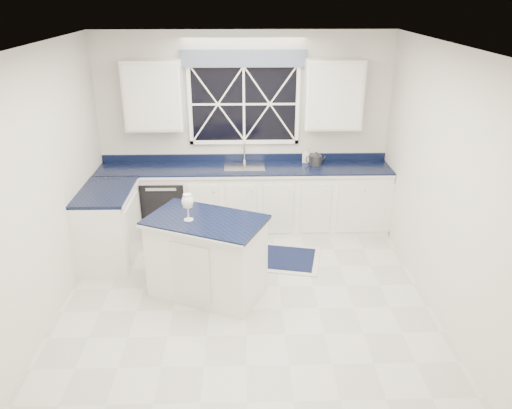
{
  "coord_description": "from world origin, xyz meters",
  "views": [
    {
      "loc": [
        -0.01,
        -4.48,
        3.17
      ],
      "look_at": [
        0.12,
        0.4,
        1.06
      ],
      "focal_mm": 35.0,
      "sensor_mm": 36.0,
      "label": 1
    }
  ],
  "objects_px": {
    "dishwasher": "(166,204)",
    "island": "(207,256)",
    "kettle": "(316,159)",
    "soap_bottle": "(307,155)",
    "faucet": "(244,152)",
    "wine_glass": "(188,202)"
  },
  "relations": [
    {
      "from": "dishwasher",
      "to": "island",
      "type": "height_order",
      "value": "island"
    },
    {
      "from": "island",
      "to": "kettle",
      "type": "distance_m",
      "value": 2.26
    },
    {
      "from": "dishwasher",
      "to": "kettle",
      "type": "relative_size",
      "value": 2.98
    },
    {
      "from": "soap_bottle",
      "to": "dishwasher",
      "type": "bearing_deg",
      "value": -174.02
    },
    {
      "from": "dishwasher",
      "to": "kettle",
      "type": "distance_m",
      "value": 2.17
    },
    {
      "from": "soap_bottle",
      "to": "faucet",
      "type": "bearing_deg",
      "value": -179.23
    },
    {
      "from": "faucet",
      "to": "kettle",
      "type": "relative_size",
      "value": 1.1
    },
    {
      "from": "soap_bottle",
      "to": "wine_glass",
      "type": "bearing_deg",
      "value": -128.73
    },
    {
      "from": "faucet",
      "to": "kettle",
      "type": "height_order",
      "value": "faucet"
    },
    {
      "from": "kettle",
      "to": "wine_glass",
      "type": "bearing_deg",
      "value": -130.96
    },
    {
      "from": "dishwasher",
      "to": "wine_glass",
      "type": "bearing_deg",
      "value": -72.91
    },
    {
      "from": "wine_glass",
      "to": "kettle",
      "type": "bearing_deg",
      "value": 47.13
    },
    {
      "from": "dishwasher",
      "to": "kettle",
      "type": "xyz_separation_m",
      "value": [
        2.08,
        0.08,
        0.62
      ]
    },
    {
      "from": "island",
      "to": "kettle",
      "type": "relative_size",
      "value": 5.18
    },
    {
      "from": "faucet",
      "to": "soap_bottle",
      "type": "height_order",
      "value": "faucet"
    },
    {
      "from": "dishwasher",
      "to": "soap_bottle",
      "type": "bearing_deg",
      "value": 5.98
    },
    {
      "from": "faucet",
      "to": "soap_bottle",
      "type": "distance_m",
      "value": 0.87
    },
    {
      "from": "faucet",
      "to": "wine_glass",
      "type": "distance_m",
      "value": 1.92
    },
    {
      "from": "island",
      "to": "wine_glass",
      "type": "distance_m",
      "value": 0.68
    },
    {
      "from": "kettle",
      "to": "dishwasher",
      "type": "bearing_deg",
      "value": -175.93
    },
    {
      "from": "wine_glass",
      "to": "soap_bottle",
      "type": "height_order",
      "value": "wine_glass"
    },
    {
      "from": "dishwasher",
      "to": "island",
      "type": "xyz_separation_m",
      "value": [
        0.67,
        -1.6,
        0.05
      ]
    }
  ]
}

